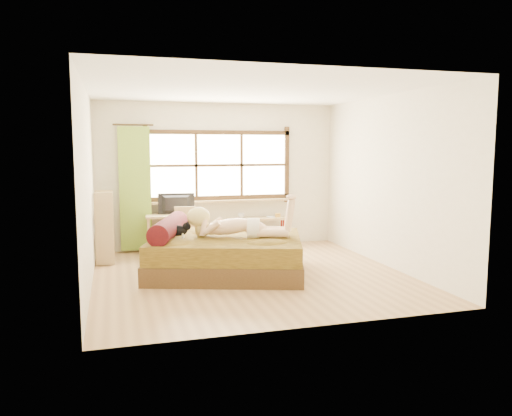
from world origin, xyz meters
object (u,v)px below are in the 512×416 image
object	(u,v)px
woman	(237,215)
bed	(223,253)
chair	(186,229)
desk	(177,220)
bookshelf	(105,227)
pipe_shelf	(257,225)
kitten	(177,229)

from	to	relation	value
woman	bed	bearing A→B (deg)	179.66
chair	desk	bearing A→B (deg)	110.95
bed	bookshelf	distance (m)	2.13
chair	bookshelf	bearing A→B (deg)	-170.10
woman	pipe_shelf	size ratio (longest dim) A/B	1.37
kitten	desk	xyz separation A→B (m)	(0.20, 1.63, -0.09)
bed	bookshelf	xyz separation A→B (m)	(-1.71, 1.22, 0.29)
bed	desk	bearing A→B (deg)	123.41
chair	bookshelf	size ratio (longest dim) A/B	0.74
woman	desk	size ratio (longest dim) A/B	1.37
bed	pipe_shelf	size ratio (longest dim) A/B	2.34
kitten	pipe_shelf	world-z (taller)	kitten
bed	woman	size ratio (longest dim) A/B	1.71
bookshelf	kitten	bearing A→B (deg)	-46.76
woman	bookshelf	distance (m)	2.33
bed	woman	world-z (taller)	woman
woman	pipe_shelf	distance (m)	2.14
bed	desk	size ratio (longest dim) A/B	2.35
kitten	chair	size ratio (longest dim) A/B	0.39
desk	chair	bearing A→B (deg)	-69.05
desk	bookshelf	world-z (taller)	bookshelf
chair	pipe_shelf	xyz separation A→B (m)	(1.42, 0.49, -0.07)
kitten	desk	distance (m)	1.64
bed	pipe_shelf	world-z (taller)	bed
kitten	chair	world-z (taller)	chair
kitten	pipe_shelf	bearing A→B (deg)	63.32
kitten	bookshelf	distance (m)	1.55
chair	bookshelf	xyz separation A→B (m)	(-1.35, -0.12, 0.11)
kitten	bookshelf	bearing A→B (deg)	150.55
woman	kitten	bearing A→B (deg)	-171.81
desk	pipe_shelf	world-z (taller)	desk
bed	woman	bearing A→B (deg)	-0.34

